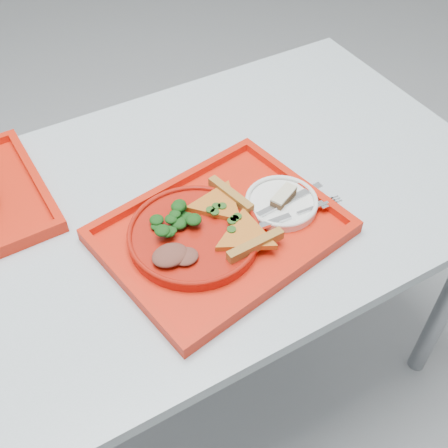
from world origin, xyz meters
The scene contains 12 objects.
ground centered at (0.00, 0.00, 0.00)m, with size 10.00×10.00×0.00m, color #92959A.
table centered at (0.00, 0.00, 0.68)m, with size 1.60×0.80×0.75m.
tray_main centered at (0.13, -0.12, 0.76)m, with size 0.45×0.35×0.01m, color red.
dinner_plate centered at (0.07, -0.11, 0.77)m, with size 0.26×0.26×0.02m, color #A3160A.
side_plate centered at (0.27, -0.12, 0.77)m, with size 0.15×0.15×0.01m, color white.
pizza_slice_a centered at (0.15, -0.17, 0.79)m, with size 0.14×0.12×0.02m, color orange, non-canonical shape.
pizza_slice_b centered at (0.15, -0.07, 0.79)m, with size 0.14×0.12×0.02m, color orange, non-canonical shape.
salad_heap centered at (0.05, -0.08, 0.80)m, with size 0.08×0.07×0.04m, color black.
meat_portion centered at (0.00, -0.15, 0.79)m, with size 0.07×0.06×0.02m, color brown.
dessert_bar centered at (0.28, -0.12, 0.79)m, with size 0.07×0.05×0.02m.
knife centered at (0.28, -0.13, 0.78)m, with size 0.18×0.02×0.01m, color silver.
fork centered at (0.28, -0.17, 0.78)m, with size 0.18×0.02×0.01m, color silver.
Camera 1 is at (-0.24, -0.78, 1.60)m, focal length 45.00 mm.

